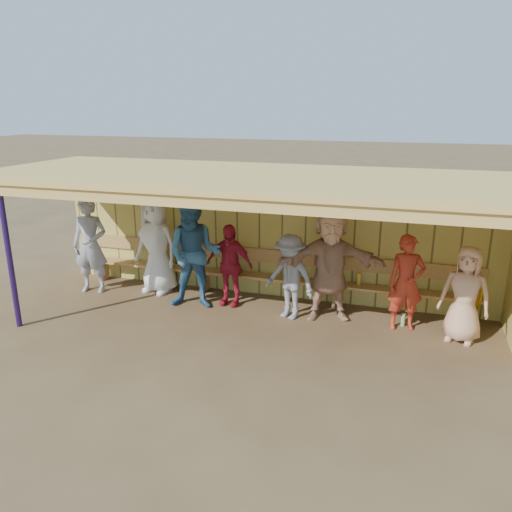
{
  "coord_description": "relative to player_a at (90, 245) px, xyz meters",
  "views": [
    {
      "loc": [
        2.51,
        -7.47,
        3.54
      ],
      "look_at": [
        0.0,
        0.35,
        1.05
      ],
      "focal_mm": 35.0,
      "sensor_mm": 36.0,
      "label": 1
    }
  ],
  "objects": [
    {
      "name": "ground",
      "position": [
        3.38,
        -0.39,
        -0.94
      ],
      "size": [
        90.0,
        90.0,
        0.0
      ],
      "primitive_type": "plane",
      "color": "brown",
      "rests_on": "ground"
    },
    {
      "name": "player_a",
      "position": [
        0.0,
        0.0,
        0.0
      ],
      "size": [
        0.75,
        0.56,
        1.88
      ],
      "primitive_type": "imported",
      "rotation": [
        0.0,
        0.0,
        0.17
      ],
      "color": "#96969E",
      "rests_on": "ground"
    },
    {
      "name": "player_b",
      "position": [
        1.22,
        0.39,
        0.01
      ],
      "size": [
        1.02,
        0.76,
        1.89
      ],
      "primitive_type": "imported",
      "rotation": [
        0.0,
        0.0,
        -0.18
      ],
      "color": "white",
      "rests_on": "ground"
    },
    {
      "name": "player_c",
      "position": [
        2.25,
        -0.11,
        0.06
      ],
      "size": [
        1.1,
        0.93,
        2.0
      ],
      "primitive_type": "imported",
      "rotation": [
        0.0,
        0.0,
        0.2
      ],
      "color": "#33648C",
      "rests_on": "ground"
    },
    {
      "name": "player_d",
      "position": [
        2.8,
        0.19,
        -0.18
      ],
      "size": [
        0.91,
        0.42,
        1.52
      ],
      "primitive_type": "imported",
      "rotation": [
        0.0,
        0.0,
        -0.05
      ],
      "color": "#AD1B2D",
      "rests_on": "ground"
    },
    {
      "name": "player_e",
      "position": [
        4.0,
        -0.07,
        -0.2
      ],
      "size": [
        1.1,
        0.87,
        1.49
      ],
      "primitive_type": "imported",
      "rotation": [
        0.0,
        0.0,
        -0.38
      ],
      "color": "gray",
      "rests_on": "ground"
    },
    {
      "name": "player_f",
      "position": [
        4.64,
        0.14,
        0.03
      ],
      "size": [
        1.89,
        1.01,
        1.95
      ],
      "primitive_type": "imported",
      "rotation": [
        0.0,
        0.0,
        0.25
      ],
      "color": "tan",
      "rests_on": "ground"
    },
    {
      "name": "player_g",
      "position": [
        5.89,
        0.08,
        -0.14
      ],
      "size": [
        0.65,
        0.5,
        1.59
      ],
      "primitive_type": "imported",
      "rotation": [
        0.0,
        0.0,
        0.23
      ],
      "color": "#AE301B",
      "rests_on": "ground"
    },
    {
      "name": "player_h",
      "position": [
        6.77,
        -0.11,
        -0.17
      ],
      "size": [
        0.85,
        0.67,
        1.53
      ],
      "primitive_type": "imported",
      "rotation": [
        0.0,
        0.0,
        -0.27
      ],
      "color": "#E3A780",
      "rests_on": "ground"
    },
    {
      "name": "dugout_structure",
      "position": [
        3.77,
        0.29,
        0.76
      ],
      "size": [
        8.8,
        3.2,
        2.5
      ],
      "color": "#CDBB57",
      "rests_on": "ground"
    },
    {
      "name": "bench",
      "position": [
        3.38,
        0.72,
        -0.41
      ],
      "size": [
        7.6,
        0.34,
        0.93
      ],
      "color": "tan",
      "rests_on": "ground"
    },
    {
      "name": "dugout_equipment",
      "position": [
        2.49,
        0.59,
        -0.45
      ],
      "size": [
        6.23,
        0.62,
        0.8
      ],
      "color": "yellow",
      "rests_on": "ground"
    }
  ]
}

